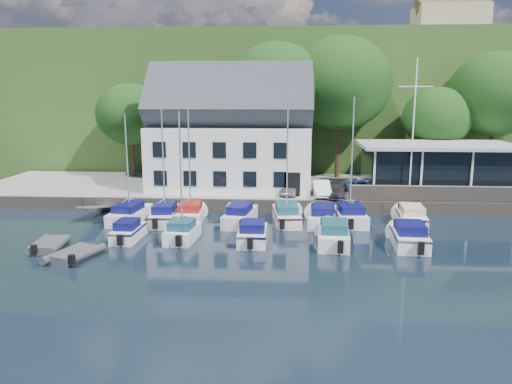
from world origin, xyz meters
TOP-DOWN VIEW (x-y plane):
  - ground at (0.00, 0.00)m, footprint 180.00×180.00m
  - quay at (0.00, 17.50)m, footprint 60.00×13.00m
  - quay_face at (0.00, 11.00)m, footprint 60.00×0.30m
  - hillside at (0.00, 62.00)m, footprint 160.00×75.00m
  - field_patch at (8.00, 70.00)m, footprint 50.00×30.00m
  - farmhouse at (22.00, 52.00)m, footprint 10.40×7.00m
  - harbor_building at (-7.00, 16.50)m, footprint 14.40×8.20m
  - club_pavilion at (11.00, 16.00)m, footprint 13.20×7.20m
  - seawall at (12.00, 11.40)m, footprint 18.00×0.50m
  - gangway at (-16.50, 9.00)m, footprint 1.20×6.00m
  - car_silver at (-1.63, 13.28)m, footprint 2.08×3.67m
  - car_white at (0.91, 12.89)m, footprint 1.49×3.90m
  - car_dgrey at (2.11, 12.67)m, footprint 2.00×4.04m
  - car_blue at (4.25, 13.56)m, footprint 2.00×3.84m
  - flagpole at (8.03, 12.59)m, footprint 2.67×0.20m
  - tree_0 at (-17.68, 21.60)m, footprint 6.84×6.84m
  - tree_1 at (-12.37, 22.68)m, footprint 7.37×7.37m
  - tree_2 at (-3.05, 21.27)m, footprint 9.66×9.66m
  - tree_3 at (3.11, 22.36)m, footprint 10.16×10.16m
  - tree_4 at (12.41, 21.51)m, footprint 6.56×6.56m
  - tree_5 at (18.04, 22.28)m, footprint 9.01×9.01m
  - boat_r1_0 at (-13.61, 7.46)m, footprint 2.82×6.77m
  - boat_r1_1 at (-10.85, 7.11)m, footprint 2.19×6.14m
  - boat_r1_2 at (-9.05, 7.66)m, footprint 2.27×5.83m
  - boat_r1_3 at (-5.34, 7.41)m, footprint 2.86×6.89m
  - boat_r1_4 at (-1.93, 7.81)m, footprint 2.65×6.81m
  - boat_r1_5 at (0.70, 7.38)m, footprint 2.80×6.29m
  - boat_r1_6 at (2.70, 7.83)m, footprint 2.68×6.18m
  - boat_r1_7 at (7.10, 7.85)m, footprint 2.40×6.30m
  - boat_r2_0 at (-12.23, 2.82)m, footprint 1.79×4.78m
  - boat_r2_1 at (-8.66, 2.85)m, footprint 2.25×4.86m
  - boat_r2_2 at (-4.08, 2.69)m, footprint 2.01×5.09m
  - boat_r2_3 at (1.07, 2.76)m, footprint 2.55×6.57m
  - boat_r2_4 at (5.74, 2.57)m, footprint 2.53×6.09m
  - dinghy_0 at (-16.49, 0.49)m, footprint 2.21×3.32m
  - dinghy_1 at (-14.14, -1.20)m, footprint 2.89×3.68m

SIDE VIEW (x-z plane):
  - ground at x=0.00m, z-range 0.00..0.00m
  - gangway at x=-16.50m, z-range -0.70..0.70m
  - dinghy_0 at x=-16.49m, z-range 0.00..0.73m
  - dinghy_1 at x=-14.14m, z-range 0.00..0.75m
  - quay at x=0.00m, z-range 0.00..1.00m
  - quay_face at x=0.00m, z-range 0.00..1.00m
  - boat_r2_0 at x=-12.23m, z-range 0.00..1.36m
  - boat_r2_2 at x=-4.08m, z-range 0.00..1.45m
  - boat_r1_7 at x=7.10m, z-range 0.00..1.46m
  - boat_r1_5 at x=0.70m, z-range 0.00..1.47m
  - boat_r1_3 at x=-5.34m, z-range 0.00..1.50m
  - boat_r2_3 at x=1.07m, z-range 0.00..1.52m
  - boat_r2_4 at x=5.74m, z-range 0.00..1.56m
  - car_dgrey at x=2.11m, z-range 1.00..2.13m
  - car_silver at x=-1.63m, z-range 1.00..2.18m
  - seawall at x=12.00m, z-range 1.00..2.20m
  - car_blue at x=4.25m, z-range 1.00..2.25m
  - car_white at x=0.91m, z-range 1.00..2.27m
  - club_pavilion at x=11.00m, z-range 1.00..5.10m
  - boat_r2_1 at x=-8.66m, z-range 0.00..8.56m
  - boat_r1_0 at x=-13.61m, z-range 0.00..8.81m
  - boat_r1_4 at x=-1.93m, z-range 0.00..8.88m
  - boat_r1_2 at x=-9.05m, z-range 0.00..9.11m
  - boat_r1_1 at x=-10.85m, z-range 0.00..9.19m
  - boat_r1_6 at x=2.70m, z-range 0.00..9.19m
  - harbor_building at x=-7.00m, z-range 1.00..9.70m
  - tree_4 at x=12.41m, z-range 1.00..9.96m
  - tree_0 at x=-17.68m, z-range 1.00..10.35m
  - tree_1 at x=-12.37m, z-range 1.00..11.07m
  - flagpole at x=8.03m, z-range 1.00..12.11m
  - tree_5 at x=18.04m, z-range 1.00..13.32m
  - tree_2 at x=-3.05m, z-range 1.00..14.20m
  - tree_3 at x=3.11m, z-range 1.00..14.89m
  - hillside at x=0.00m, z-range 0.00..16.00m
  - field_patch at x=8.00m, z-range 16.00..16.30m
  - farmhouse at x=22.00m, z-range 16.00..24.20m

